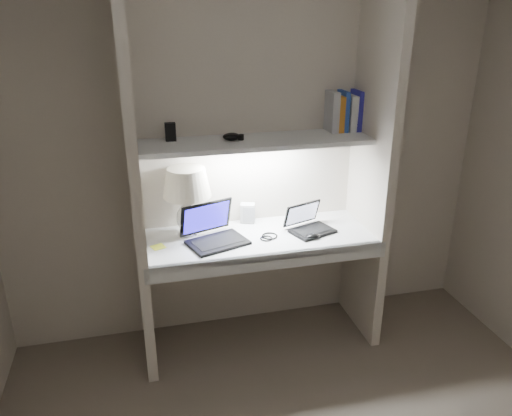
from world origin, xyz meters
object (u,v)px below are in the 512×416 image
object	(u,v)px
table_lamp	(187,190)
laptop_netbook	(309,225)
laptop_main	(213,233)
speaker	(248,213)
book_row	(345,112)

from	to	relation	value
table_lamp	laptop_netbook	world-z (taller)	table_lamp
laptop_netbook	laptop_main	bearing A→B (deg)	160.92
laptop_main	laptop_netbook	distance (m)	0.62
table_lamp	laptop_main	distance (m)	0.31
table_lamp	laptop_netbook	bearing A→B (deg)	-9.33
laptop_main	laptop_netbook	bearing A→B (deg)	-18.19
laptop_netbook	table_lamp	bearing A→B (deg)	150.99
laptop_netbook	speaker	xyz separation A→B (m)	(-0.35, 0.22, 0.03)
table_lamp	book_row	bearing A→B (deg)	4.33
table_lamp	laptop_main	bearing A→B (deg)	-44.26
table_lamp	laptop_main	world-z (taller)	table_lamp
table_lamp	speaker	world-z (taller)	table_lamp
laptop_main	speaker	bearing A→B (deg)	21.57
table_lamp	speaker	xyz separation A→B (m)	(0.40, 0.10, -0.23)
table_lamp	laptop_netbook	xyz separation A→B (m)	(0.75, -0.12, -0.25)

